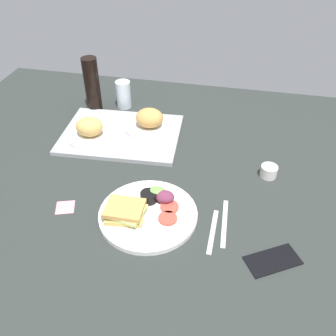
% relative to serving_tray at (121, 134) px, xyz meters
% --- Properties ---
extents(ground_plane, '(1.90, 1.50, 0.03)m').
position_rel_serving_tray_xyz_m(ground_plane, '(0.21, -0.24, -0.02)').
color(ground_plane, '#282D2B').
extents(serving_tray, '(0.47, 0.36, 0.02)m').
position_rel_serving_tray_xyz_m(serving_tray, '(0.00, 0.00, 0.00)').
color(serving_tray, '#9EA0A3').
rests_on(serving_tray, ground_plane).
extents(bread_plate_near, '(0.19, 0.19, 0.08)m').
position_rel_serving_tray_xyz_m(bread_plate_near, '(-0.10, -0.05, 0.04)').
color(bread_plate_near, white).
rests_on(bread_plate_near, serving_tray).
extents(bread_plate_far, '(0.19, 0.19, 0.09)m').
position_rel_serving_tray_xyz_m(bread_plate_far, '(0.10, 0.05, 0.04)').
color(bread_plate_far, white).
rests_on(bread_plate_far, serving_tray).
extents(plate_with_salad, '(0.30, 0.30, 0.05)m').
position_rel_serving_tray_xyz_m(plate_with_salad, '(0.20, -0.40, 0.01)').
color(plate_with_salad, white).
rests_on(plate_with_salad, ground_plane).
extents(drinking_glass, '(0.06, 0.06, 0.12)m').
position_rel_serving_tray_xyz_m(drinking_glass, '(-0.06, 0.23, 0.05)').
color(drinking_glass, silver).
rests_on(drinking_glass, ground_plane).
extents(soda_bottle, '(0.06, 0.06, 0.23)m').
position_rel_serving_tray_xyz_m(soda_bottle, '(-0.18, 0.18, 0.11)').
color(soda_bottle, black).
rests_on(soda_bottle, ground_plane).
extents(espresso_cup, '(0.06, 0.06, 0.04)m').
position_rel_serving_tray_xyz_m(espresso_cup, '(0.56, -0.13, 0.01)').
color(espresso_cup, silver).
rests_on(espresso_cup, ground_plane).
extents(fork, '(0.02, 0.17, 0.01)m').
position_rel_serving_tray_xyz_m(fork, '(0.41, -0.42, -0.01)').
color(fork, '#B7B7BC').
rests_on(fork, ground_plane).
extents(knife, '(0.02, 0.19, 0.01)m').
position_rel_serving_tray_xyz_m(knife, '(0.44, -0.38, -0.01)').
color(knife, '#B7B7BC').
rests_on(knife, ground_plane).
extents(cell_phone, '(0.16, 0.14, 0.01)m').
position_rel_serving_tray_xyz_m(cell_phone, '(0.58, -0.49, -0.00)').
color(cell_phone, black).
rests_on(cell_phone, ground_plane).
extents(sticky_note, '(0.07, 0.07, 0.00)m').
position_rel_serving_tray_xyz_m(sticky_note, '(-0.05, -0.42, -0.01)').
color(sticky_note, pink).
rests_on(sticky_note, ground_plane).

